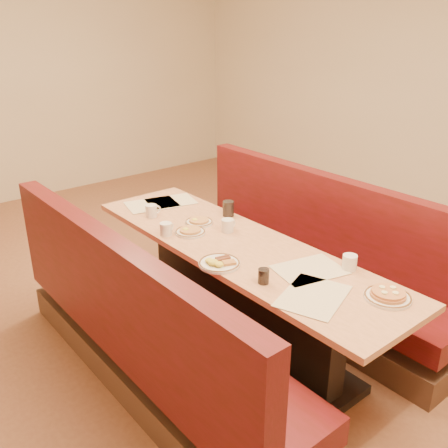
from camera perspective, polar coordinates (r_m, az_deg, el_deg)
ground at (r=3.65m, az=1.42°, el=-13.09°), size 8.00×8.00×0.00m
room_envelope at (r=2.97m, az=1.80°, el=18.80°), size 6.04×8.04×2.82m
diner_table at (r=3.44m, az=1.48°, el=-8.02°), size 0.70×2.50×0.75m
booth_left at (r=3.10m, az=-9.09°, el=-12.51°), size 0.55×2.50×1.05m
booth_right at (r=3.91m, az=9.66°, el=-4.61°), size 0.55×2.50×1.05m
placemat_near_left at (r=2.72m, az=10.15°, el=-8.09°), size 0.49×0.43×0.00m
placemat_near_right at (r=2.98m, az=9.73°, el=-5.17°), size 0.45×0.38×0.00m
placemat_far_left at (r=3.99m, az=-8.22°, el=2.23°), size 0.45×0.38×0.00m
placemat_far_right at (r=4.05m, az=-6.09°, el=2.61°), size 0.43×0.37×0.00m
pancake_plate at (r=2.79m, az=18.23°, el=-7.76°), size 0.25×0.25×0.06m
eggs_plate at (r=3.00m, az=-0.57°, el=-4.46°), size 0.25×0.25×0.05m
extra_plate_mid at (r=3.60m, az=-2.89°, el=0.27°), size 0.20×0.20×0.04m
extra_plate_far at (r=3.43m, az=-3.89°, el=-0.85°), size 0.21×0.21×0.04m
coffee_mug_a at (r=3.03m, az=14.18°, el=-4.22°), size 0.12×0.09×0.09m
coffee_mug_b at (r=3.42m, az=-6.62°, el=-0.53°), size 0.12×0.08×0.09m
coffee_mug_c at (r=3.45m, az=0.44°, el=-0.13°), size 0.12×0.08×0.09m
coffee_mug_d at (r=3.74m, az=-8.27°, el=1.53°), size 0.12×0.09×0.09m
soda_tumbler_near at (r=2.80m, az=4.55°, el=-5.96°), size 0.06×0.06×0.09m
soda_tumbler_mid at (r=3.71m, az=0.50°, el=1.77°), size 0.08×0.08×0.12m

